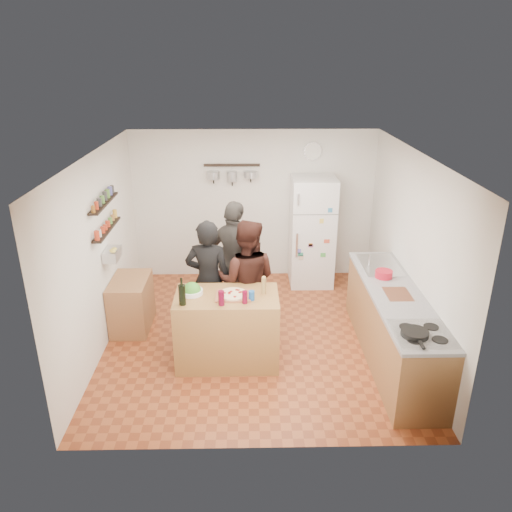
{
  "coord_description": "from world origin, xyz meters",
  "views": [
    {
      "loc": [
        -0.12,
        -5.94,
        3.61
      ],
      "look_at": [
        0.0,
        0.1,
        1.15
      ],
      "focal_mm": 35.0,
      "sensor_mm": 36.0,
      "label": 1
    }
  ],
  "objects_px": {
    "pepper_mill": "(264,287)",
    "skillet": "(415,333)",
    "prep_island": "(227,328)",
    "person_left": "(209,280)",
    "person_center": "(247,281)",
    "wall_clock": "(313,151)",
    "red_bowl": "(384,274)",
    "salad_bowl": "(192,292)",
    "person_back": "(236,262)",
    "wine_bottle": "(182,295)",
    "fridge": "(312,232)",
    "side_table": "(131,304)",
    "salt_canister": "(252,295)",
    "counter_run": "(393,327)"
  },
  "relations": [
    {
      "from": "counter_run",
      "to": "fridge",
      "type": "bearing_deg",
      "value": 108.06
    },
    {
      "from": "prep_island",
      "to": "person_back",
      "type": "distance_m",
      "value": 1.2
    },
    {
      "from": "prep_island",
      "to": "person_left",
      "type": "relative_size",
      "value": 0.75
    },
    {
      "from": "wall_clock",
      "to": "side_table",
      "type": "xyz_separation_m",
      "value": [
        -2.69,
        -1.79,
        -1.78
      ]
    },
    {
      "from": "salad_bowl",
      "to": "fridge",
      "type": "distance_m",
      "value": 2.85
    },
    {
      "from": "wine_bottle",
      "to": "red_bowl",
      "type": "xyz_separation_m",
      "value": [
        2.52,
        0.69,
        -0.07
      ]
    },
    {
      "from": "wine_bottle",
      "to": "salad_bowl",
      "type": "bearing_deg",
      "value": 73.5
    },
    {
      "from": "pepper_mill",
      "to": "skillet",
      "type": "xyz_separation_m",
      "value": [
        1.52,
        -1.02,
        -0.05
      ]
    },
    {
      "from": "prep_island",
      "to": "side_table",
      "type": "xyz_separation_m",
      "value": [
        -1.37,
        0.86,
        -0.09
      ]
    },
    {
      "from": "prep_island",
      "to": "fridge",
      "type": "bearing_deg",
      "value": 60.35
    },
    {
      "from": "salad_bowl",
      "to": "person_center",
      "type": "bearing_deg",
      "value": 37.71
    },
    {
      "from": "person_back",
      "to": "skillet",
      "type": "relative_size",
      "value": 6.19
    },
    {
      "from": "counter_run",
      "to": "person_back",
      "type": "bearing_deg",
      "value": 150.81
    },
    {
      "from": "red_bowl",
      "to": "pepper_mill",
      "type": "bearing_deg",
      "value": -165.13
    },
    {
      "from": "salt_canister",
      "to": "red_bowl",
      "type": "height_order",
      "value": "salt_canister"
    },
    {
      "from": "prep_island",
      "to": "skillet",
      "type": "xyz_separation_m",
      "value": [
        1.97,
        -0.97,
        0.49
      ]
    },
    {
      "from": "salad_bowl",
      "to": "counter_run",
      "type": "relative_size",
      "value": 0.1
    },
    {
      "from": "pepper_mill",
      "to": "person_center",
      "type": "bearing_deg",
      "value": 112.12
    },
    {
      "from": "wine_bottle",
      "to": "person_back",
      "type": "height_order",
      "value": "person_back"
    },
    {
      "from": "salad_bowl",
      "to": "wine_bottle",
      "type": "distance_m",
      "value": 0.3
    },
    {
      "from": "prep_island",
      "to": "person_back",
      "type": "xyz_separation_m",
      "value": [
        0.09,
        1.12,
        0.42
      ]
    },
    {
      "from": "salt_canister",
      "to": "wall_clock",
      "type": "bearing_deg",
      "value": 69.8
    },
    {
      "from": "person_center",
      "to": "wall_clock",
      "type": "relative_size",
      "value": 5.6
    },
    {
      "from": "counter_run",
      "to": "salad_bowl",
      "type": "bearing_deg",
      "value": 179.18
    },
    {
      "from": "salad_bowl",
      "to": "fridge",
      "type": "bearing_deg",
      "value": 52.5
    },
    {
      "from": "skillet",
      "to": "salad_bowl",
      "type": "bearing_deg",
      "value": 156.83
    },
    {
      "from": "pepper_mill",
      "to": "person_center",
      "type": "relative_size",
      "value": 0.11
    },
    {
      "from": "pepper_mill",
      "to": "person_back",
      "type": "height_order",
      "value": "person_back"
    },
    {
      "from": "wall_clock",
      "to": "skillet",
      "type": "bearing_deg",
      "value": -79.81
    },
    {
      "from": "salad_bowl",
      "to": "red_bowl",
      "type": "relative_size",
      "value": 1.2
    },
    {
      "from": "prep_island",
      "to": "salt_canister",
      "type": "height_order",
      "value": "salt_canister"
    },
    {
      "from": "salt_canister",
      "to": "person_back",
      "type": "xyz_separation_m",
      "value": [
        -0.21,
        1.24,
        -0.09
      ]
    },
    {
      "from": "wine_bottle",
      "to": "wall_clock",
      "type": "xyz_separation_m",
      "value": [
        1.82,
        2.86,
        1.12
      ]
    },
    {
      "from": "person_center",
      "to": "skillet",
      "type": "height_order",
      "value": "person_center"
    },
    {
      "from": "skillet",
      "to": "red_bowl",
      "type": "xyz_separation_m",
      "value": [
        0.05,
        1.44,
        0.02
      ]
    },
    {
      "from": "person_back",
      "to": "fridge",
      "type": "relative_size",
      "value": 0.98
    },
    {
      "from": "salad_bowl",
      "to": "wine_bottle",
      "type": "xyz_separation_m",
      "value": [
        -0.08,
        -0.27,
        0.1
      ]
    },
    {
      "from": "person_left",
      "to": "wall_clock",
      "type": "xyz_separation_m",
      "value": [
        1.58,
        2.05,
        1.32
      ]
    },
    {
      "from": "counter_run",
      "to": "salt_canister",
      "type": "bearing_deg",
      "value": -175.66
    },
    {
      "from": "salt_canister",
      "to": "wall_clock",
      "type": "height_order",
      "value": "wall_clock"
    },
    {
      "from": "salt_canister",
      "to": "skillet",
      "type": "bearing_deg",
      "value": -27.06
    },
    {
      "from": "fridge",
      "to": "person_left",
      "type": "bearing_deg",
      "value": -132.56
    },
    {
      "from": "person_center",
      "to": "red_bowl",
      "type": "height_order",
      "value": "person_center"
    },
    {
      "from": "wine_bottle",
      "to": "pepper_mill",
      "type": "bearing_deg",
      "value": 15.87
    },
    {
      "from": "prep_island",
      "to": "red_bowl",
      "type": "bearing_deg",
      "value": 13.01
    },
    {
      "from": "person_left",
      "to": "person_center",
      "type": "relative_size",
      "value": 0.99
    },
    {
      "from": "wine_bottle",
      "to": "fridge",
      "type": "distance_m",
      "value": 3.12
    },
    {
      "from": "prep_island",
      "to": "red_bowl",
      "type": "xyz_separation_m",
      "value": [
        2.02,
        0.47,
        0.51
      ]
    },
    {
      "from": "skillet",
      "to": "wall_clock",
      "type": "distance_m",
      "value": 3.87
    },
    {
      "from": "side_table",
      "to": "salad_bowl",
      "type": "bearing_deg",
      "value": -40.33
    }
  ]
}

